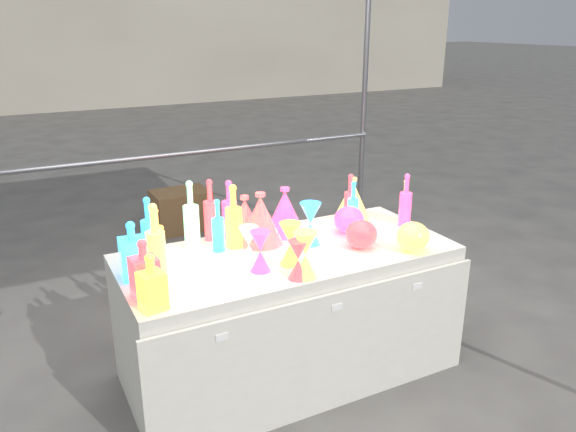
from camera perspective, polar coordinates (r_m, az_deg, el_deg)
name	(u,v)px	position (r m, az deg, el deg)	size (l,w,h in m)	color
ground	(288,369)	(3.40, 0.00, -15.28)	(80.00, 80.00, 0.00)	slate
display_table	(289,313)	(3.20, 0.08, -9.83)	(1.84, 0.83, 0.75)	silver
cardboard_box_closed	(181,210)	(5.53, -10.79, 0.60)	(0.53, 0.39, 0.39)	olive
cardboard_box_flat	(270,233)	(5.30, -1.89, -1.73)	(0.75, 0.54, 0.06)	olive
bottle_0	(157,233)	(2.98, -13.17, -1.73)	(0.07, 0.07, 0.28)	#F61732
bottle_1	(149,229)	(2.95, -13.95, -1.29)	(0.08, 0.08, 0.34)	green
bottle_2	(210,210)	(3.17, -7.88, 0.63)	(0.08, 0.08, 0.36)	orange
bottle_3	(229,209)	(3.21, -5.97, 0.76)	(0.09, 0.09, 0.34)	blue
bottle_4	(156,242)	(2.71, -13.31, -2.61)	(0.09, 0.09, 0.39)	#14826C
bottle_5	(191,215)	(3.05, -9.82, 0.07)	(0.08, 0.08, 0.39)	#DA2B9D
bottle_6	(234,216)	(3.05, -5.54, -0.01)	(0.09, 0.09, 0.36)	#F61732
bottle_7	(218,225)	(3.02, -7.13, -0.93)	(0.07, 0.07, 0.29)	green
decanter_0	(152,282)	(2.47, -13.70, -6.49)	(0.10, 0.10, 0.26)	#F61732
decanter_1	(144,269)	(2.58, -14.39, -5.21)	(0.12, 0.12, 0.28)	orange
decanter_2	(133,250)	(2.78, -15.51, -3.33)	(0.12, 0.12, 0.29)	green
hourglass_0	(298,260)	(2.69, 1.03, -4.48)	(0.10, 0.10, 0.20)	orange
hourglass_1	(260,251)	(2.77, -2.83, -3.59)	(0.10, 0.10, 0.21)	blue
hourglass_2	(305,255)	(2.69, 1.78, -3.96)	(0.12, 0.12, 0.24)	#14826C
hourglass_3	(249,245)	(2.86, -4.00, -2.98)	(0.10, 0.10, 0.20)	#DA2B9D
hourglass_4	(290,244)	(2.84, 0.24, -2.84)	(0.11, 0.11, 0.22)	#F61732
hourglass_5	(310,224)	(3.09, 2.28, -0.79)	(0.12, 0.12, 0.24)	green
globe_1	(413,238)	(3.09, 12.55, -2.23)	(0.18, 0.18, 0.14)	#14826C
globe_2	(361,236)	(3.08, 7.46, -2.01)	(0.17, 0.17, 0.14)	orange
globe_3	(349,221)	(3.29, 6.22, -0.54)	(0.18, 0.18, 0.14)	blue
lampshade_0	(245,217)	(3.18, -4.39, -0.12)	(0.21, 0.21, 0.25)	gold
lampshade_1	(261,218)	(3.10, -2.80, -0.22)	(0.25, 0.25, 0.29)	gold
lampshade_2	(285,211)	(3.24, -0.32, 0.55)	(0.24, 0.24, 0.28)	blue
lampshade_3	(352,198)	(3.51, 6.55, 1.78)	(0.23, 0.23, 0.27)	#14826C
bottle_8	(353,205)	(3.33, 6.62, 1.10)	(0.07, 0.07, 0.30)	green
bottle_9	(350,199)	(3.41, 6.31, 1.72)	(0.07, 0.07, 0.31)	orange
bottle_10	(406,200)	(3.43, 11.87, 1.61)	(0.07, 0.07, 0.33)	blue
bottle_11	(405,200)	(3.52, 11.78, 1.56)	(0.06, 0.06, 0.27)	#14826C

